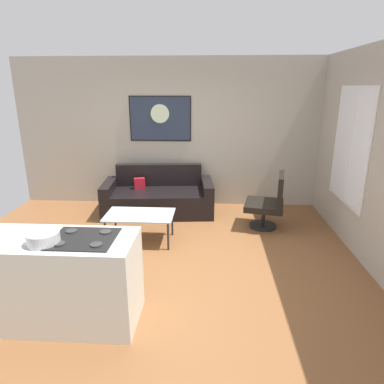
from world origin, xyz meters
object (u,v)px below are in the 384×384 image
Objects in this scene: mixing_bowl at (43,238)px; wall_painting at (160,119)px; armchair at (269,202)px; coffee_table at (140,216)px; couch at (159,198)px.

wall_painting is at bearing 82.07° from mixing_bowl.
coffee_table is at bearing -162.02° from armchair.
couch is 1.28m from coffee_table.
coffee_table is 2.09m from mixing_bowl.
wall_painting is at bearing 149.33° from armchair.
wall_painting is (0.07, 1.81, 1.28)m from coffee_table.
armchair is (1.94, -0.61, 0.16)m from couch.
wall_painting reaches higher than mixing_bowl.
coffee_table is at bearing -92.34° from wall_painting.
coffee_table is at bearing -93.82° from couch.
couch is 7.01× the size of mixing_bowl.
armchair is 2.58m from wall_painting.
wall_painting is (0.53, 3.77, 0.74)m from mixing_bowl.
armchair is 3.15× the size of mixing_bowl.
couch is 2.03× the size of coffee_table.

